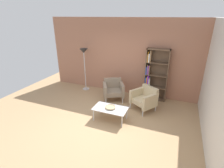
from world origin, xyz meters
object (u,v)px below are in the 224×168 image
coffee_table_low (110,109)px  floor_lamp_torchiere (84,56)px  bookshelf_tall (154,76)px  decorative_bowl (110,107)px  armchair_near_window (113,89)px  armchair_by_bookshelf (145,98)px

coffee_table_low → floor_lamp_torchiere: 2.77m
bookshelf_tall → decorative_bowl: bookshelf_tall is taller
bookshelf_tall → armchair_near_window: bearing=-154.0°
coffee_table_low → decorative_bowl: (0.00, 0.00, 0.07)m
decorative_bowl → armchair_near_window: (-0.41, 1.29, -0.02)m
decorative_bowl → floor_lamp_torchiere: 2.75m
bookshelf_tall → armchair_by_bookshelf: size_ratio=2.02×
armchair_near_window → floor_lamp_torchiere: 1.83m
armchair_by_bookshelf → floor_lamp_torchiere: floor_lamp_torchiere is taller
armchair_near_window → floor_lamp_torchiere: bearing=133.7°
decorative_bowl → floor_lamp_torchiere: bearing=136.7°
bookshelf_tall → armchair_by_bookshelf: 1.06m
coffee_table_low → armchair_by_bookshelf: size_ratio=1.06×
armchair_near_window → coffee_table_low: bearing=-100.6°
coffee_table_low → floor_lamp_torchiere: (-1.86, 1.75, 1.08)m
coffee_table_low → bookshelf_tall: bearing=64.6°
bookshelf_tall → coffee_table_low: (-0.92, -1.94, -0.54)m
coffee_table_low → decorative_bowl: 0.07m
armchair_by_bookshelf → bookshelf_tall: bearing=117.7°
bookshelf_tall → decorative_bowl: bearing=-115.4°
coffee_table_low → decorative_bowl: bearing=45.0°
coffee_table_low → armchair_by_bookshelf: 1.30m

